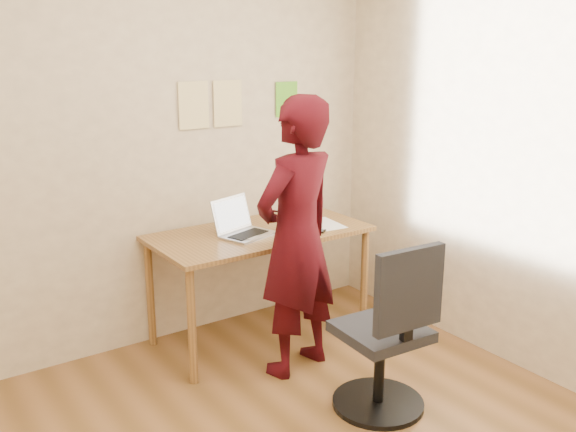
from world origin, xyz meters
TOP-DOWN VIEW (x-y plane):
  - room at (0.00, 0.00)m, footprint 3.58×3.58m
  - desk at (0.67, 1.38)m, footprint 1.40×0.70m
  - laptop at (0.53, 1.38)m, footprint 0.39×0.37m
  - paper_sheet at (1.10, 1.27)m, footprint 0.24×0.33m
  - phone at (0.96, 1.17)m, footprint 0.13×0.15m
  - wall_note_left at (0.41, 1.74)m, footprint 0.21×0.00m
  - wall_note_mid at (0.66, 1.74)m, footprint 0.21×0.00m
  - wall_note_right at (1.13, 1.74)m, footprint 0.18×0.00m
  - office_chair at (0.73, 0.22)m, footprint 0.50×0.50m
  - person at (0.62, 0.89)m, footprint 0.68×0.53m

SIDE VIEW (x-z plane):
  - office_chair at x=0.73m, z-range -0.07..0.89m
  - desk at x=0.67m, z-range 0.28..1.02m
  - paper_sheet at x=1.10m, z-range 0.74..0.74m
  - phone at x=0.96m, z-range 0.74..0.75m
  - laptop at x=0.53m, z-range 0.68..0.91m
  - person at x=0.62m, z-range 0.00..1.65m
  - room at x=0.00m, z-range -0.04..2.74m
  - wall_note_mid at x=0.66m, z-range 1.38..1.68m
  - wall_note_left at x=0.41m, z-range 1.38..1.68m
  - wall_note_right at x=1.13m, z-range 1.41..1.65m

